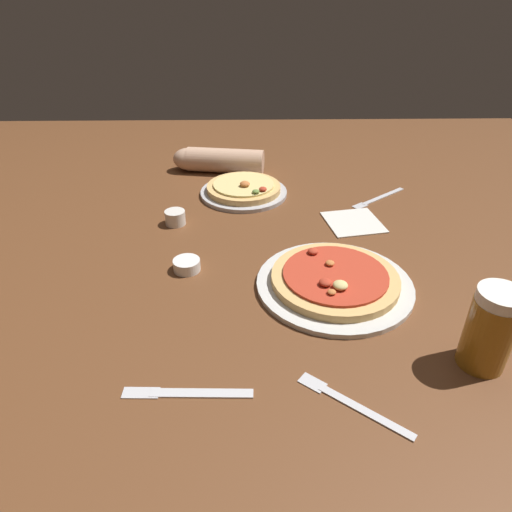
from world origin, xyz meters
name	(u,v)px	position (x,y,z in m)	size (l,w,h in m)	color
ground_plane	(256,268)	(0.00, 0.00, -0.01)	(2.40, 2.40, 0.03)	brown
pizza_plate_near	(335,281)	(0.17, -0.10, 0.02)	(0.34, 0.34, 0.05)	silver
pizza_plate_far	(244,190)	(-0.03, 0.39, 0.02)	(0.26, 0.26, 0.05)	#B2B2B7
beer_mug_dark	(492,329)	(0.39, -0.33, 0.08)	(0.12, 0.10, 0.15)	#9E6619
ramekin_sauce	(175,218)	(-0.21, 0.20, 0.02)	(0.05, 0.05, 0.04)	silver
ramekin_butter	(187,265)	(-0.16, -0.03, 0.01)	(0.06, 0.06, 0.03)	white
napkin_folded	(353,222)	(0.27, 0.19, 0.00)	(0.14, 0.15, 0.01)	silver
fork_left	(378,198)	(0.37, 0.35, 0.00)	(0.19, 0.15, 0.01)	silver
knife_right	(187,393)	(-0.12, -0.39, 0.00)	(0.21, 0.03, 0.01)	silver
fork_spare	(351,403)	(0.14, -0.41, 0.00)	(0.17, 0.14, 0.01)	silver
diner_arm	(216,160)	(-0.12, 0.57, 0.04)	(0.31, 0.12, 0.08)	tan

